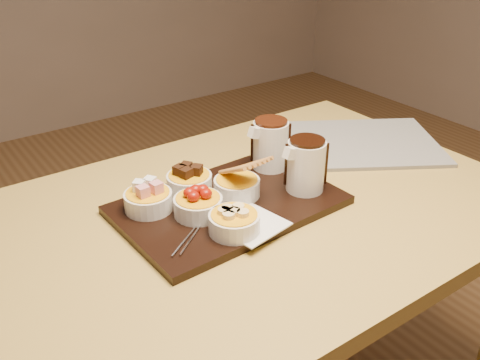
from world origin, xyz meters
TOP-DOWN VIEW (x-y plane):
  - dining_table at (0.00, 0.00)m, footprint 1.20×0.80m
  - serving_board at (-0.04, 0.02)m, footprint 0.47×0.32m
  - napkin at (-0.06, -0.08)m, footprint 0.14×0.14m
  - bowl_marshmallows at (-0.20, 0.09)m, footprint 0.10×0.10m
  - bowl_cake at (-0.09, 0.11)m, footprint 0.10×0.10m
  - bowl_strawberries at (-0.12, 0.02)m, footprint 0.10×0.10m
  - bowl_biscotti at (-0.01, 0.03)m, footprint 0.10×0.10m
  - bowl_bananas at (-0.10, -0.08)m, footprint 0.10×0.10m
  - pitcher_dark_chocolate at (0.12, -0.03)m, footprint 0.09×0.09m
  - pitcher_milk_chocolate at (0.13, 0.10)m, footprint 0.09×0.09m
  - fondue_skewers at (-0.13, -0.01)m, footprint 0.17×0.23m
  - newspaper at (0.44, 0.09)m, footprint 0.49×0.46m

SIDE VIEW (x-z plane):
  - dining_table at x=0.00m, z-range 0.28..1.03m
  - newspaper at x=0.44m, z-range 0.75..0.76m
  - serving_board at x=-0.04m, z-range 0.75..0.77m
  - napkin at x=-0.06m, z-range 0.77..0.77m
  - fondue_skewers at x=-0.13m, z-range 0.77..0.78m
  - bowl_marshmallows at x=-0.20m, z-range 0.77..0.81m
  - bowl_cake at x=-0.09m, z-range 0.77..0.81m
  - bowl_strawberries at x=-0.12m, z-range 0.77..0.81m
  - bowl_biscotti at x=-0.01m, z-range 0.77..0.81m
  - bowl_bananas at x=-0.10m, z-range 0.77..0.81m
  - pitcher_dark_chocolate at x=0.12m, z-range 0.77..0.88m
  - pitcher_milk_chocolate at x=0.13m, z-range 0.77..0.88m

